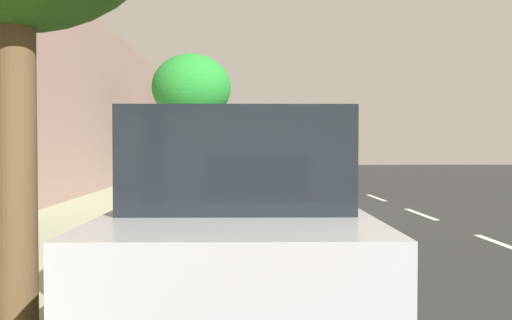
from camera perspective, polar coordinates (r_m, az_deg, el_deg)
The scene contains 14 objects.
ground at distance 14.10m, azimuth 3.56°, elevation -5.27°, with size 67.60×67.60×0.00m, color #2B2B2B.
sidewalk at distance 14.30m, azimuth -13.31°, elevation -4.88°, with size 3.62×42.25×0.17m, color #A9B18D.
curb_edge at distance 14.05m, azimuth -5.71°, elevation -4.96°, with size 0.16×42.25×0.17m, color gray.
lane_stripe_centre at distance 15.80m, azimuth 14.44°, elevation -4.58°, with size 0.14×40.00×0.01m.
lane_stripe_bike_edge at distance 14.05m, azimuth 0.32°, elevation -5.28°, with size 0.12×42.25×0.01m, color white.
building_facade at distance 14.82m, azimuth -21.26°, elevation 6.53°, with size 0.50×42.25×5.98m, color gray.
parked_sedan_black_nearest at distance 19.42m, azimuth -1.86°, elevation -1.20°, with size 1.96×4.46×1.52m.
parked_sedan_white_second at distance 11.46m, azimuth -0.82°, elevation -3.05°, with size 1.90×4.43×1.52m.
parked_pickup_silver_mid at distance 5.42m, azimuth -1.72°, elevation -6.52°, with size 2.11×5.34×1.95m.
bicycle_at_curb at distance 24.52m, azimuth -3.04°, elevation -1.51°, with size 1.58×0.85×0.78m.
cyclist_with_backpack at distance 24.95m, azimuth -3.54°, elevation 0.17°, with size 0.49×0.60×1.78m.
street_tree_near_cyclist at distance 29.23m, azimuth -5.36°, elevation 6.38°, with size 2.30×2.30×5.30m.
street_tree_mid_block at distance 20.45m, azimuth -6.81°, elevation 7.45°, with size 2.93×2.93×4.92m.
fire_hydrant at distance 23.69m, azimuth -5.24°, elevation -1.12°, with size 0.22×0.22×0.84m.
Camera 1 is at (1.37, 13.94, 1.65)m, focal length 38.00 mm.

